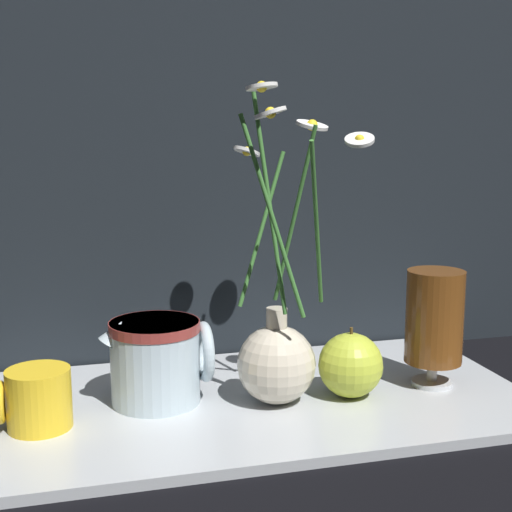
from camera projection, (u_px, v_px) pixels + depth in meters
The scene contains 7 objects.
ground_plane at pixel (250, 406), 0.89m from camera, with size 6.00×6.00×0.00m, color black.
shelf at pixel (250, 402), 0.88m from camera, with size 0.69×0.36×0.01m.
vase_with_flowers at pixel (277, 351), 0.86m from camera, with size 0.16×0.17×0.38m.
yellow_mug at pixel (37, 399), 0.79m from camera, with size 0.08×0.07×0.07m.
ceramic_pitcher at pixel (157, 357), 0.86m from camera, with size 0.13×0.11×0.11m.
tea_glass at pixel (434, 319), 0.91m from camera, with size 0.07×0.07×0.15m.
orange_fruit at pixel (351, 365), 0.88m from camera, with size 0.08×0.08×0.09m.
Camera 1 is at (-0.21, -0.81, 0.34)m, focal length 50.00 mm.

